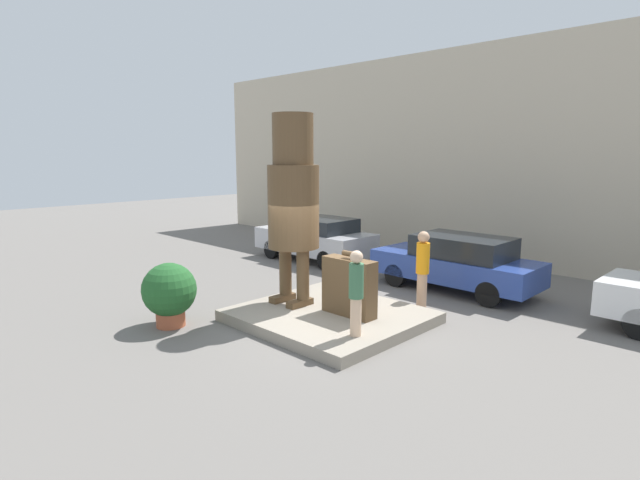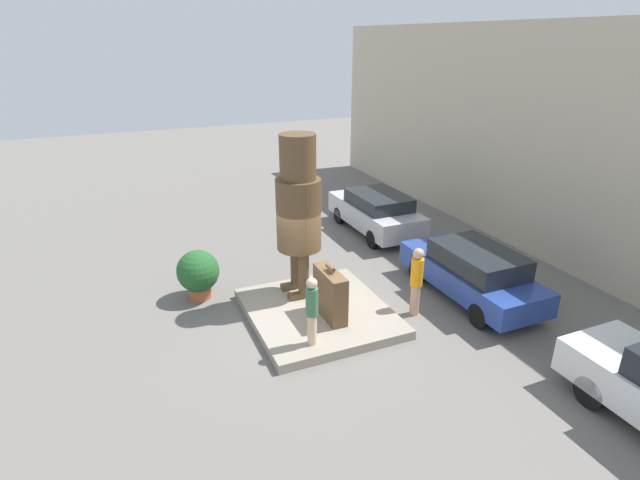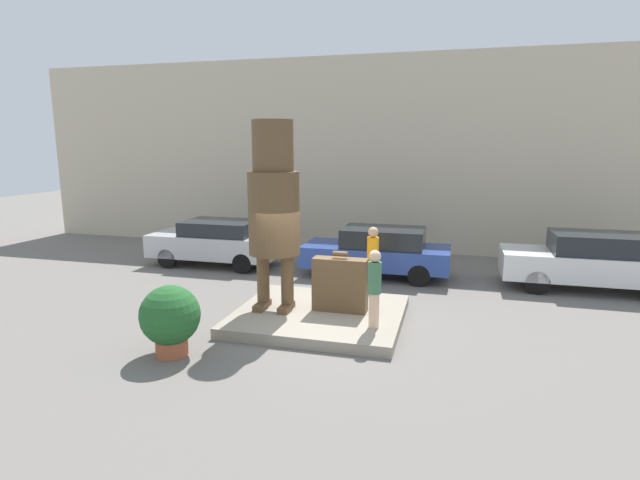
{
  "view_description": "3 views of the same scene",
  "coord_description": "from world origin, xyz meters",
  "px_view_note": "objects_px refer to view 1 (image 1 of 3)",
  "views": [
    {
      "loc": [
        7.1,
        -7.56,
        3.6
      ],
      "look_at": [
        -0.4,
        0.11,
        1.74
      ],
      "focal_mm": 28.0,
      "sensor_mm": 36.0,
      "label": 1
    },
    {
      "loc": [
        10.1,
        -4.3,
        6.58
      ],
      "look_at": [
        -0.14,
        0.11,
        2.04
      ],
      "focal_mm": 28.0,
      "sensor_mm": 36.0,
      "label": 2
    },
    {
      "loc": [
        2.82,
        -10.42,
        3.95
      ],
      "look_at": [
        -0.05,
        0.24,
        1.82
      ],
      "focal_mm": 28.0,
      "sensor_mm": 36.0,
      "label": 3
    }
  ],
  "objects_px": {
    "giant_suitcase": "(349,287)",
    "planter_pot": "(169,292)",
    "statue_figure": "(293,195)",
    "parked_car_silver": "(315,238)",
    "tourist": "(356,290)",
    "worker_hivis": "(423,266)",
    "parked_car_blue": "(457,262)"
  },
  "relations": [
    {
      "from": "parked_car_blue",
      "to": "planter_pot",
      "type": "height_order",
      "value": "parked_car_blue"
    },
    {
      "from": "parked_car_silver",
      "to": "worker_hivis",
      "type": "bearing_deg",
      "value": 160.64
    },
    {
      "from": "giant_suitcase",
      "to": "parked_car_blue",
      "type": "xyz_separation_m",
      "value": [
        0.24,
        4.06,
        -0.06
      ]
    },
    {
      "from": "planter_pot",
      "to": "giant_suitcase",
      "type": "bearing_deg",
      "value": 45.05
    },
    {
      "from": "tourist",
      "to": "worker_hivis",
      "type": "distance_m",
      "value": 3.08
    },
    {
      "from": "parked_car_blue",
      "to": "parked_car_silver",
      "type": "bearing_deg",
      "value": -0.61
    },
    {
      "from": "worker_hivis",
      "to": "tourist",
      "type": "bearing_deg",
      "value": -80.21
    },
    {
      "from": "statue_figure",
      "to": "parked_car_blue",
      "type": "relative_size",
      "value": 0.97
    },
    {
      "from": "parked_car_silver",
      "to": "tourist",
      "type": "bearing_deg",
      "value": 140.47
    },
    {
      "from": "statue_figure",
      "to": "tourist",
      "type": "distance_m",
      "value": 2.92
    },
    {
      "from": "tourist",
      "to": "worker_hivis",
      "type": "relative_size",
      "value": 0.89
    },
    {
      "from": "planter_pot",
      "to": "worker_hivis",
      "type": "height_order",
      "value": "worker_hivis"
    },
    {
      "from": "statue_figure",
      "to": "parked_car_silver",
      "type": "distance_m",
      "value": 5.98
    },
    {
      "from": "giant_suitcase",
      "to": "planter_pot",
      "type": "height_order",
      "value": "giant_suitcase"
    },
    {
      "from": "planter_pot",
      "to": "statue_figure",
      "type": "bearing_deg",
      "value": 63.91
    },
    {
      "from": "statue_figure",
      "to": "giant_suitcase",
      "type": "distance_m",
      "value": 2.38
    },
    {
      "from": "planter_pot",
      "to": "worker_hivis",
      "type": "bearing_deg",
      "value": 57.92
    },
    {
      "from": "worker_hivis",
      "to": "parked_car_blue",
      "type": "bearing_deg",
      "value": 94.29
    },
    {
      "from": "planter_pot",
      "to": "tourist",
      "type": "bearing_deg",
      "value": 27.06
    },
    {
      "from": "giant_suitcase",
      "to": "parked_car_blue",
      "type": "distance_m",
      "value": 4.07
    },
    {
      "from": "giant_suitcase",
      "to": "parked_car_silver",
      "type": "bearing_deg",
      "value": 141.13
    },
    {
      "from": "parked_car_silver",
      "to": "statue_figure",
      "type": "bearing_deg",
      "value": 130.01
    },
    {
      "from": "statue_figure",
      "to": "parked_car_silver",
      "type": "relative_size",
      "value": 1.0
    },
    {
      "from": "parked_car_blue",
      "to": "planter_pot",
      "type": "xyz_separation_m",
      "value": [
        -2.9,
        -6.73,
        -0.04
      ]
    },
    {
      "from": "giant_suitcase",
      "to": "planter_pot",
      "type": "relative_size",
      "value": 1.01
    },
    {
      "from": "statue_figure",
      "to": "worker_hivis",
      "type": "height_order",
      "value": "statue_figure"
    },
    {
      "from": "parked_car_silver",
      "to": "parked_car_blue",
      "type": "relative_size",
      "value": 0.97
    },
    {
      "from": "statue_figure",
      "to": "giant_suitcase",
      "type": "xyz_separation_m",
      "value": [
        1.47,
        0.22,
        -1.86
      ]
    },
    {
      "from": "parked_car_blue",
      "to": "worker_hivis",
      "type": "relative_size",
      "value": 2.39
    },
    {
      "from": "planter_pot",
      "to": "worker_hivis",
      "type": "xyz_separation_m",
      "value": [
        3.05,
        4.86,
        0.25
      ]
    },
    {
      "from": "giant_suitcase",
      "to": "parked_car_blue",
      "type": "bearing_deg",
      "value": 86.62
    },
    {
      "from": "tourist",
      "to": "planter_pot",
      "type": "distance_m",
      "value": 4.03
    }
  ]
}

